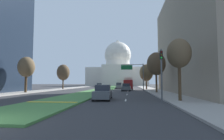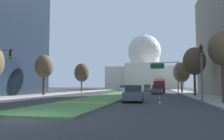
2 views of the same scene
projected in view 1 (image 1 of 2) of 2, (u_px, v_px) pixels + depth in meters
name	position (u px, v px, depth m)	size (l,w,h in m)	color
ground_plane	(107.00, 88.00, 56.41)	(260.00, 260.00, 0.00)	#333335
grass_median	(105.00, 89.00, 51.56)	(5.17, 88.00, 0.14)	#4C8442
median_curb_nose	(52.00, 102.00, 16.26)	(4.66, 0.50, 0.04)	gold
lane_dashes_right	(128.00, 89.00, 51.03)	(0.16, 63.05, 0.01)	silver
sidewalk_left	(56.00, 89.00, 47.96)	(4.00, 88.00, 0.15)	#9E9991
sidewalk_right	(152.00, 90.00, 45.45)	(4.00, 88.00, 0.15)	#9E9991
midrise_block_right	(216.00, 38.00, 30.94)	(14.66, 32.25, 19.23)	gray
capitol_building	(118.00, 69.00, 104.97)	(34.15, 24.82, 26.79)	beige
traffic_light_near_right	(161.00, 68.00, 17.21)	(0.28, 0.35, 5.20)	#515456
overhead_guide_sign	(135.00, 71.00, 43.31)	(5.49, 0.20, 6.50)	#515456
street_tree_right_near	(179.00, 54.00, 17.98)	(2.40, 2.40, 6.39)	#4C3823
street_tree_left_mid	(26.00, 67.00, 32.20)	(2.94, 2.94, 6.57)	#4C3823
street_tree_right_mid	(156.00, 64.00, 32.78)	(3.40, 3.40, 7.49)	#4C3823
street_tree_left_far	(63.00, 72.00, 49.54)	(3.53, 3.53, 6.92)	#4C3823
street_tree_right_far	(146.00, 73.00, 46.52)	(3.53, 3.53, 6.68)	#4C3823
sedan_lead_stopped	(103.00, 93.00, 20.13)	(2.05, 4.56, 1.67)	#4C5156
sedan_midblock	(126.00, 87.00, 41.09)	(2.19, 4.53, 1.71)	#4C5156
sedan_distant	(119.00, 86.00, 55.27)	(2.04, 4.44, 1.86)	#4C5156
sedan_far_horizon	(99.00, 85.00, 66.47)	(1.91, 4.12, 1.68)	silver
box_truck_delivery	(128.00, 83.00, 47.39)	(2.40, 6.40, 3.20)	maroon
city_bus	(121.00, 83.00, 63.68)	(2.62, 11.00, 2.95)	beige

